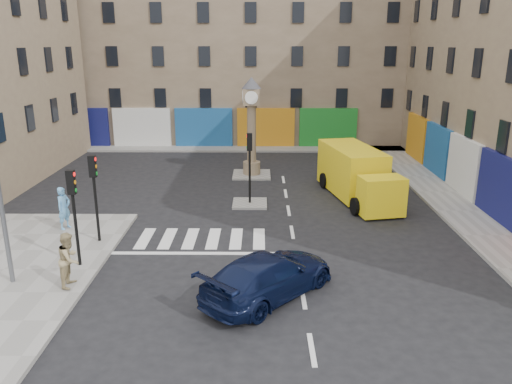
{
  "coord_description": "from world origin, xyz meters",
  "views": [
    {
      "loc": [
        -1.47,
        -17.09,
        8.26
      ],
      "look_at": [
        -1.64,
        3.68,
        2.0
      ],
      "focal_mm": 35.0,
      "sensor_mm": 36.0,
      "label": 1
    }
  ],
  "objects_px": {
    "navy_sedan": "(269,275)",
    "yellow_van": "(356,174)",
    "traffic_light_left_near": "(73,203)",
    "clock_pillar": "(252,121)",
    "pedestrian_tan": "(69,259)",
    "traffic_light_left_far": "(94,185)",
    "pedestrian_blue": "(64,208)",
    "traffic_light_island": "(250,157)"
  },
  "relations": [
    {
      "from": "clock_pillar",
      "to": "pedestrian_blue",
      "type": "relative_size",
      "value": 3.15
    },
    {
      "from": "traffic_light_left_near",
      "to": "traffic_light_left_far",
      "type": "distance_m",
      "value": 2.4
    },
    {
      "from": "traffic_light_left_near",
      "to": "navy_sedan",
      "type": "xyz_separation_m",
      "value": [
        7.14,
        -2.1,
        -1.86
      ]
    },
    {
      "from": "traffic_light_left_near",
      "to": "yellow_van",
      "type": "distance_m",
      "value": 15.25
    },
    {
      "from": "traffic_light_island",
      "to": "navy_sedan",
      "type": "height_order",
      "value": "traffic_light_island"
    },
    {
      "from": "navy_sedan",
      "to": "pedestrian_blue",
      "type": "distance_m",
      "value": 10.88
    },
    {
      "from": "navy_sedan",
      "to": "yellow_van",
      "type": "height_order",
      "value": "yellow_van"
    },
    {
      "from": "pedestrian_tan",
      "to": "traffic_light_left_far",
      "type": "bearing_deg",
      "value": 5.36
    },
    {
      "from": "yellow_van",
      "to": "pedestrian_tan",
      "type": "relative_size",
      "value": 3.95
    },
    {
      "from": "traffic_light_island",
      "to": "clock_pillar",
      "type": "xyz_separation_m",
      "value": [
        0.0,
        6.0,
        0.96
      ]
    },
    {
      "from": "clock_pillar",
      "to": "pedestrian_tan",
      "type": "xyz_separation_m",
      "value": [
        -6.0,
        -15.44,
        -2.43
      ]
    },
    {
      "from": "traffic_light_island",
      "to": "pedestrian_blue",
      "type": "bearing_deg",
      "value": -154.42
    },
    {
      "from": "yellow_van",
      "to": "traffic_light_left_near",
      "type": "bearing_deg",
      "value": -154.23
    },
    {
      "from": "traffic_light_island",
      "to": "navy_sedan",
      "type": "relative_size",
      "value": 0.71
    },
    {
      "from": "navy_sedan",
      "to": "pedestrian_blue",
      "type": "relative_size",
      "value": 2.7
    },
    {
      "from": "traffic_light_island",
      "to": "clock_pillar",
      "type": "distance_m",
      "value": 6.07
    },
    {
      "from": "traffic_light_left_near",
      "to": "yellow_van",
      "type": "bearing_deg",
      "value": 37.16
    },
    {
      "from": "yellow_van",
      "to": "pedestrian_blue",
      "type": "xyz_separation_m",
      "value": [
        -14.08,
        -5.34,
        -0.21
      ]
    },
    {
      "from": "traffic_light_left_far",
      "to": "pedestrian_tan",
      "type": "height_order",
      "value": "traffic_light_left_far"
    },
    {
      "from": "traffic_light_island",
      "to": "traffic_light_left_far",
      "type": "bearing_deg",
      "value": -139.4
    },
    {
      "from": "traffic_light_left_far",
      "to": "yellow_van",
      "type": "xyz_separation_m",
      "value": [
        12.11,
        6.78,
        -1.29
      ]
    },
    {
      "from": "traffic_light_island",
      "to": "pedestrian_tan",
      "type": "relative_size",
      "value": 1.91
    },
    {
      "from": "traffic_light_island",
      "to": "pedestrian_blue",
      "type": "distance_m",
      "value": 9.28
    },
    {
      "from": "traffic_light_left_far",
      "to": "pedestrian_tan",
      "type": "relative_size",
      "value": 1.91
    },
    {
      "from": "traffic_light_left_near",
      "to": "traffic_light_left_far",
      "type": "relative_size",
      "value": 1.0
    },
    {
      "from": "navy_sedan",
      "to": "yellow_van",
      "type": "bearing_deg",
      "value": -71.29
    },
    {
      "from": "clock_pillar",
      "to": "pedestrian_blue",
      "type": "height_order",
      "value": "clock_pillar"
    },
    {
      "from": "yellow_van",
      "to": "pedestrian_tan",
      "type": "height_order",
      "value": "yellow_van"
    },
    {
      "from": "pedestrian_blue",
      "to": "pedestrian_tan",
      "type": "height_order",
      "value": "same"
    },
    {
      "from": "traffic_light_island",
      "to": "yellow_van",
      "type": "xyz_separation_m",
      "value": [
        5.81,
        1.38,
        -1.26
      ]
    },
    {
      "from": "traffic_light_island",
      "to": "clock_pillar",
      "type": "height_order",
      "value": "clock_pillar"
    },
    {
      "from": "traffic_light_left_far",
      "to": "pedestrian_blue",
      "type": "bearing_deg",
      "value": 143.78
    },
    {
      "from": "traffic_light_left_far",
      "to": "yellow_van",
      "type": "distance_m",
      "value": 13.94
    },
    {
      "from": "yellow_van",
      "to": "pedestrian_tan",
      "type": "xyz_separation_m",
      "value": [
        -11.81,
        -10.83,
        -0.21
      ]
    },
    {
      "from": "navy_sedan",
      "to": "clock_pillar",
      "type": "bearing_deg",
      "value": -44.48
    },
    {
      "from": "pedestrian_blue",
      "to": "yellow_van",
      "type": "bearing_deg",
      "value": -46.0
    },
    {
      "from": "clock_pillar",
      "to": "traffic_light_left_far",
      "type": "bearing_deg",
      "value": -118.94
    },
    {
      "from": "traffic_light_left_near",
      "to": "traffic_light_island",
      "type": "height_order",
      "value": "traffic_light_left_near"
    },
    {
      "from": "pedestrian_tan",
      "to": "clock_pillar",
      "type": "bearing_deg",
      "value": -20.11
    },
    {
      "from": "clock_pillar",
      "to": "pedestrian_blue",
      "type": "distance_m",
      "value": 13.17
    },
    {
      "from": "navy_sedan",
      "to": "pedestrian_tan",
      "type": "relative_size",
      "value": 2.7
    },
    {
      "from": "pedestrian_blue",
      "to": "clock_pillar",
      "type": "bearing_deg",
      "value": -16.48
    }
  ]
}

